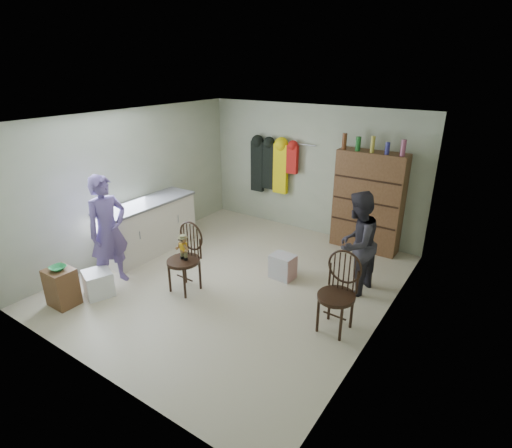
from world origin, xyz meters
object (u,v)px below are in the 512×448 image
Objects in this scene: chair_front at (186,253)px; dresser at (368,201)px; counter at (148,227)px; chair_far at (339,289)px.

dresser is (1.70, 2.91, 0.31)m from chair_front.
chair_front reaches higher than counter.
dresser is (-0.55, 2.54, 0.34)m from chair_far.
counter is 1.76× the size of chair_front.
dresser reaches higher than chair_front.
counter is at bearing -144.31° from dresser.
dresser is at bearing 61.38° from chair_front.
counter is at bearing 178.31° from chair_far.
dresser is at bearing 35.69° from counter.
chair_far is (3.75, -0.24, 0.10)m from counter.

